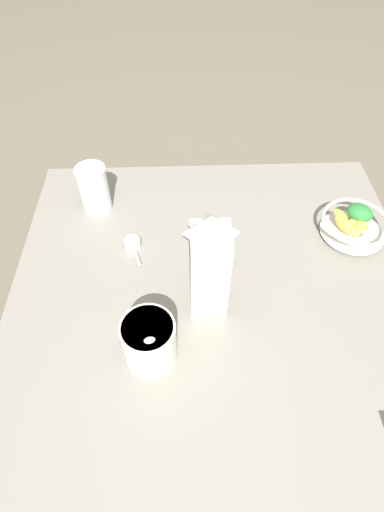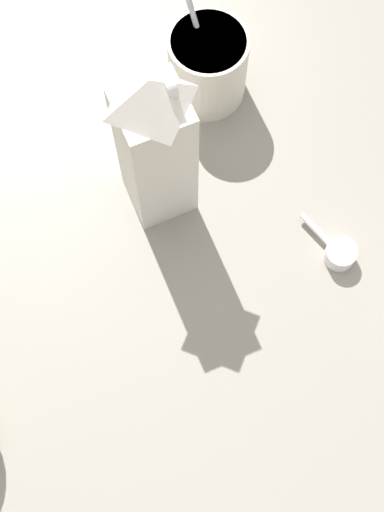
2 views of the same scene
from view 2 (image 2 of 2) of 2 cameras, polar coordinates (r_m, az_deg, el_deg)
The scene contains 5 objects.
ground_plane at distance 1.07m, azimuth -3.33°, elevation 2.26°, with size 6.00×6.00×0.00m, color #665B4C.
countertop at distance 1.04m, azimuth -3.40°, elevation 2.76°, with size 1.04×1.04×0.05m.
milk_carton at distance 0.90m, azimuth -2.97°, elevation 8.81°, with size 0.08×0.08×0.29m.
yogurt_tub at distance 1.06m, azimuth 1.26°, elevation 15.17°, with size 0.15×0.11×0.22m.
measuring_scoop at distance 1.00m, azimuth 11.64°, elevation 0.27°, with size 0.10×0.05×0.03m.
Camera 2 is at (-0.39, 0.10, 0.99)m, focal length 50.00 mm.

